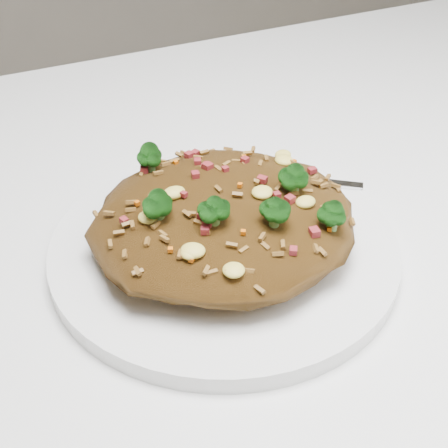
{
  "coord_description": "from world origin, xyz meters",
  "views": [
    {
      "loc": [
        -0.12,
        -0.33,
        1.06
      ],
      "look_at": [
        0.03,
        -0.01,
        0.78
      ],
      "focal_mm": 50.0,
      "sensor_mm": 36.0,
      "label": 1
    }
  ],
  "objects_px": {
    "fork": "(276,177)",
    "dining_table": "(188,344)",
    "plate": "(224,247)",
    "fried_rice": "(224,211)"
  },
  "relations": [
    {
      "from": "plate",
      "to": "fried_rice",
      "type": "height_order",
      "value": "fried_rice"
    },
    {
      "from": "fork",
      "to": "dining_table",
      "type": "bearing_deg",
      "value": -117.97
    },
    {
      "from": "dining_table",
      "to": "plate",
      "type": "bearing_deg",
      "value": -10.02
    },
    {
      "from": "dining_table",
      "to": "fried_rice",
      "type": "bearing_deg",
      "value": -10.61
    },
    {
      "from": "plate",
      "to": "fried_rice",
      "type": "relative_size",
      "value": 1.33
    },
    {
      "from": "dining_table",
      "to": "plate",
      "type": "relative_size",
      "value": 4.63
    },
    {
      "from": "dining_table",
      "to": "fork",
      "type": "height_order",
      "value": "fork"
    },
    {
      "from": "fried_rice",
      "to": "plate",
      "type": "bearing_deg",
      "value": 112.36
    },
    {
      "from": "fried_rice",
      "to": "fork",
      "type": "relative_size",
      "value": 1.4
    },
    {
      "from": "fried_rice",
      "to": "fork",
      "type": "xyz_separation_m",
      "value": [
        0.08,
        0.06,
        -0.03
      ]
    }
  ]
}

